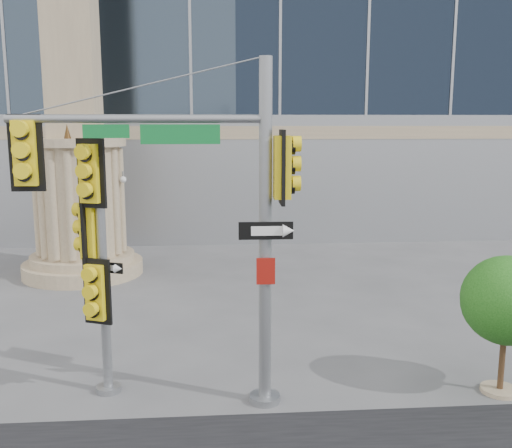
{
  "coord_description": "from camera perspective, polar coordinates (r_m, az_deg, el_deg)",
  "views": [
    {
      "loc": [
        -1.08,
        -12.32,
        5.61
      ],
      "look_at": [
        0.0,
        2.0,
        3.07
      ],
      "focal_mm": 40.0,
      "sensor_mm": 36.0,
      "label": 1
    }
  ],
  "objects": [
    {
      "name": "main_signal_pole",
      "position": [
        10.93,
        -5.53,
        2.75
      ],
      "size": [
        5.31,
        0.64,
        6.84
      ],
      "rotation": [
        0.0,
        0.0,
        -0.02
      ],
      "color": "slate",
      "rests_on": "ground"
    },
    {
      "name": "ground",
      "position": [
        13.58,
        0.64,
        -14.39
      ],
      "size": [
        120.0,
        120.0,
        0.0
      ],
      "primitive_type": "plane",
      "color": "#545456",
      "rests_on": "ground"
    },
    {
      "name": "secondary_signal_pole",
      "position": [
        11.9,
        -15.71,
        -2.15
      ],
      "size": [
        0.92,
        0.89,
        5.41
      ],
      "rotation": [
        0.0,
        0.0,
        -0.37
      ],
      "color": "slate",
      "rests_on": "ground"
    },
    {
      "name": "street_tree",
      "position": [
        12.96,
        23.87,
        -7.31
      ],
      "size": [
        1.89,
        1.85,
        2.95
      ],
      "color": "tan",
      "rests_on": "ground"
    },
    {
      "name": "monument",
      "position": [
        21.88,
        -17.57,
        9.32
      ],
      "size": [
        4.4,
        4.4,
        16.6
      ],
      "color": "tan",
      "rests_on": "ground"
    }
  ]
}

